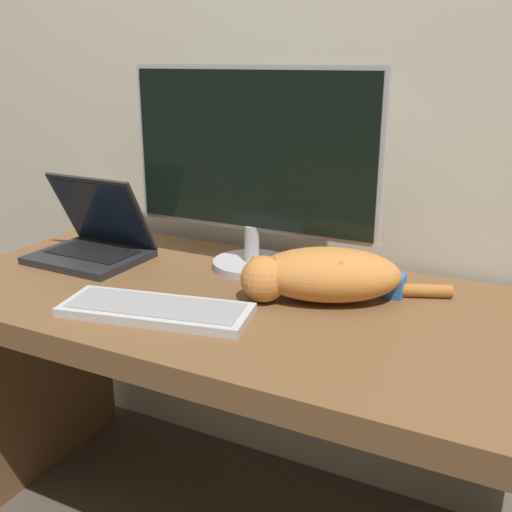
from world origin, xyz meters
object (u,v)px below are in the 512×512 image
object	(u,v)px
laptop	(93,242)
cat	(322,274)
monitor	(252,164)
external_keyboard	(156,310)

from	to	relation	value
laptop	cat	bearing A→B (deg)	1.83
monitor	laptop	world-z (taller)	monitor
laptop	cat	xyz separation A→B (m)	(0.68, 0.00, 0.02)
monitor	cat	distance (m)	0.35
monitor	external_keyboard	world-z (taller)	monitor
monitor	laptop	xyz separation A→B (m)	(-0.44, -0.13, -0.23)
laptop	external_keyboard	bearing A→B (deg)	-30.53
monitor	cat	bearing A→B (deg)	-27.47
cat	monitor	bearing A→B (deg)	130.49
monitor	laptop	size ratio (longest dim) A/B	2.27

